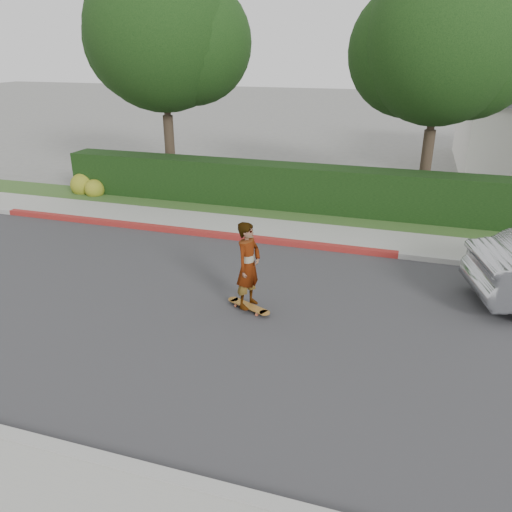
# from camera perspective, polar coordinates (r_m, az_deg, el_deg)

# --- Properties ---
(ground) EXTENTS (120.00, 120.00, 0.00)m
(ground) POSITION_cam_1_polar(r_m,az_deg,el_deg) (9.58, 8.75, -8.66)
(ground) COLOR slate
(ground) RESTS_ON ground
(road) EXTENTS (60.00, 8.00, 0.01)m
(road) POSITION_cam_1_polar(r_m,az_deg,el_deg) (9.58, 8.75, -8.63)
(road) COLOR #2D2D30
(road) RESTS_ON ground
(curb_near) EXTENTS (60.00, 0.20, 0.15)m
(curb_near) POSITION_cam_1_polar(r_m,az_deg,el_deg) (6.41, 2.13, -26.73)
(curb_near) COLOR #9E9E99
(curb_near) RESTS_ON ground
(curb_far) EXTENTS (60.00, 0.20, 0.15)m
(curb_far) POSITION_cam_1_polar(r_m,az_deg,el_deg) (13.21, 11.65, 0.60)
(curb_far) COLOR #9E9E99
(curb_far) RESTS_ON ground
(curb_red_section) EXTENTS (12.00, 0.21, 0.15)m
(curb_red_section) POSITION_cam_1_polar(r_m,az_deg,el_deg) (14.49, -8.35, 2.85)
(curb_red_section) COLOR maroon
(curb_red_section) RESTS_ON ground
(sidewalk_far) EXTENTS (60.00, 1.60, 0.12)m
(sidewalk_far) POSITION_cam_1_polar(r_m,az_deg,el_deg) (14.06, 12.07, 1.86)
(sidewalk_far) COLOR gray
(sidewalk_far) RESTS_ON ground
(planting_strip) EXTENTS (60.00, 1.60, 0.10)m
(planting_strip) POSITION_cam_1_polar(r_m,az_deg,el_deg) (15.56, 12.71, 3.82)
(planting_strip) COLOR #2D4C1E
(planting_strip) RESTS_ON ground
(hedge) EXTENTS (15.00, 1.00, 1.50)m
(hedge) POSITION_cam_1_polar(r_m,az_deg,el_deg) (16.41, 2.59, 7.89)
(hedge) COLOR black
(hedge) RESTS_ON ground
(flowering_shrub) EXTENTS (1.40, 1.00, 0.90)m
(flowering_shrub) POSITION_cam_1_polar(r_m,az_deg,el_deg) (19.10, -18.77, 7.55)
(flowering_shrub) COLOR #2D4C19
(flowering_shrub) RESTS_ON ground
(tree_left) EXTENTS (5.99, 5.21, 8.00)m
(tree_left) POSITION_cam_1_polar(r_m,az_deg,el_deg) (18.88, -10.40, 23.36)
(tree_left) COLOR #33261C
(tree_left) RESTS_ON ground
(tree_center) EXTENTS (5.66, 4.84, 7.44)m
(tree_center) POSITION_cam_1_polar(r_m,az_deg,el_deg) (17.33, 20.33, 21.31)
(tree_center) COLOR #33261C
(tree_center) RESTS_ON ground
(skateboard) EXTENTS (1.06, 0.63, 0.10)m
(skateboard) POSITION_cam_1_polar(r_m,az_deg,el_deg) (10.18, -0.85, -5.75)
(skateboard) COLOR #D8623B
(skateboard) RESTS_ON ground
(skateboarder) EXTENTS (0.58, 0.74, 1.78)m
(skateboarder) POSITION_cam_1_polar(r_m,az_deg,el_deg) (9.78, -0.88, -1.09)
(skateboarder) COLOR white
(skateboarder) RESTS_ON skateboard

